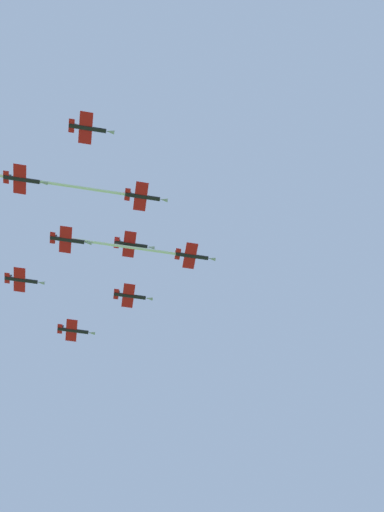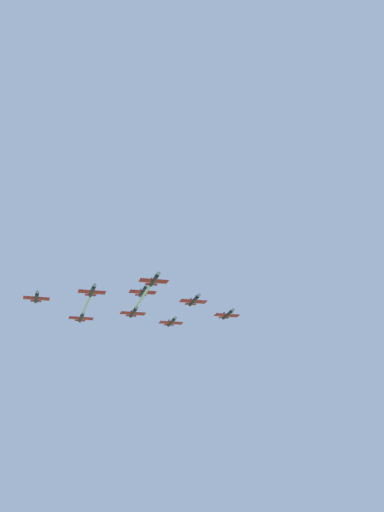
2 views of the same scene
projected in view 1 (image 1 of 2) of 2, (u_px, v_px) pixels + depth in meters
jet_lead at (158, 251)px, 141.57m from camera, size 24.14×31.02×2.21m
jet_port_inner at (131, 296)px, 147.74m from camera, size 8.30×9.57×2.21m
jet_starboard_inner at (103, 191)px, 133.27m from camera, size 25.41×32.69×2.21m
jet_port_outer at (132, 245)px, 142.32m from camera, size 8.30×9.57×2.21m
jet_starboard_outer at (74, 331)px, 154.12m from camera, size 8.30×9.57×2.21m
jet_center_rear at (89, 128)px, 126.77m from camera, size 8.30×9.57×2.21m
jet_port_trail at (68, 240)px, 139.16m from camera, size 8.30×9.57×2.21m
jet_starboard_trail at (22, 280)px, 146.01m from camera, size 8.30×9.57×2.21m
jet_tail_end at (23, 180)px, 131.45m from camera, size 8.30×9.57×2.21m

